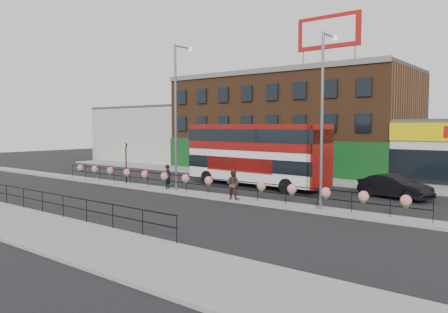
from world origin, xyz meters
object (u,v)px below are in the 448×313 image
Objects in this scene: car at (395,187)px; pedestrian_b at (233,184)px; double_decker_bus at (255,149)px; lamp_column_west at (178,104)px; lamp_column_east at (324,105)px; pedestrian_a at (168,176)px.

pedestrian_b is at bearing 149.46° from car.
lamp_column_west reaches higher than double_decker_bus.
lamp_column_east reaches higher than double_decker_bus.
double_decker_bus is at bearing 145.75° from lamp_column_east.
pedestrian_a is 6.70m from pedestrian_b.
double_decker_bus reaches higher than car.
lamp_column_east reaches higher than car.
lamp_column_east is (-1.82, -6.87, 5.12)m from car.
double_decker_bus is 1.18× the size of lamp_column_west.
pedestrian_b is at bearing -173.80° from lamp_column_east.
lamp_column_east is (12.44, -0.22, 4.87)m from pedestrian_a.
pedestrian_b reaches higher than pedestrian_a.
lamp_column_west is (1.05, 0.03, 5.26)m from pedestrian_a.
double_decker_bus is at bearing 62.51° from lamp_column_west.
lamp_column_east is at bearing -1.25° from lamp_column_west.
pedestrian_a is 13.36m from lamp_column_east.
lamp_column_west reaches higher than lamp_column_east.
car is 2.83× the size of pedestrian_a.
lamp_column_east is (5.80, 0.63, 4.82)m from pedestrian_b.
lamp_column_west is at bearing 131.53° from car.
pedestrian_b is at bearing -121.48° from pedestrian_a.
double_decker_bus is 7.07m from lamp_column_west.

